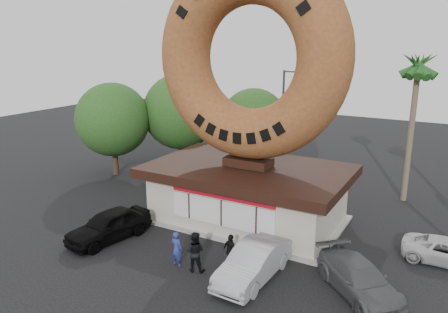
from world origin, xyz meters
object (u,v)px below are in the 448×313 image
at_px(car_silver, 253,263).
at_px(person_left, 177,249).
at_px(car_black, 109,225).
at_px(car_grey, 359,279).
at_px(giant_donut, 250,58).
at_px(street_lamp, 284,116).
at_px(person_right, 231,251).
at_px(person_center, 195,252).
at_px(donut_shop, 248,192).

bearing_deg(car_silver, person_left, -167.08).
distance_m(car_black, car_grey, 12.74).
xyz_separation_m(giant_donut, person_left, (-0.53, -6.36, -8.45)).
distance_m(person_left, car_black, 4.73).
distance_m(street_lamp, person_right, 16.13).
relative_size(person_center, car_silver, 0.40).
relative_size(donut_shop, person_center, 5.87).
xyz_separation_m(giant_donut, street_lamp, (-1.86, 10.00, -4.81)).
bearing_deg(person_right, car_grey, -150.90).
distance_m(giant_donut, person_left, 10.59).
xyz_separation_m(donut_shop, car_grey, (7.43, -4.58, -1.08)).
xyz_separation_m(person_center, car_grey, (6.95, 1.78, -0.26)).
distance_m(donut_shop, car_silver, 6.53).
bearing_deg(car_grey, car_silver, 149.16).
bearing_deg(person_left, person_right, -148.02).
distance_m(street_lamp, car_silver, 16.86).
relative_size(donut_shop, car_grey, 2.36).
relative_size(giant_donut, person_right, 6.69).
bearing_deg(person_right, donut_shop, -49.46).
distance_m(giant_donut, person_center, 10.51).
distance_m(car_silver, car_grey, 4.47).
bearing_deg(car_black, car_silver, 12.56).
bearing_deg(person_left, donut_shop, -87.92).
bearing_deg(person_right, car_silver, -174.17).
height_order(street_lamp, car_silver, street_lamp).
distance_m(person_center, person_right, 1.67).
distance_m(person_left, car_grey, 8.16).
height_order(donut_shop, person_right, donut_shop).
height_order(person_left, person_center, person_center).
bearing_deg(person_left, giant_donut, -87.91).
bearing_deg(street_lamp, car_silver, -72.47).
distance_m(donut_shop, person_center, 6.43).
height_order(person_right, car_silver, person_right).
xyz_separation_m(person_left, car_grey, (7.96, 1.77, -0.16)).
bearing_deg(street_lamp, car_black, -102.03).
bearing_deg(donut_shop, person_center, -85.63).
distance_m(street_lamp, person_center, 16.91).
xyz_separation_m(person_center, car_silver, (2.61, 0.69, -0.17)).
height_order(donut_shop, giant_donut, giant_donut).
distance_m(giant_donut, car_grey, 12.26).
bearing_deg(car_silver, person_right, 166.02).
bearing_deg(donut_shop, car_black, -131.78).
height_order(car_black, car_grey, car_black).
height_order(street_lamp, car_black, street_lamp).
relative_size(giant_donut, person_left, 6.48).
distance_m(street_lamp, person_left, 16.81).
height_order(person_center, car_grey, person_center).
bearing_deg(car_silver, giant_donut, 120.93).
bearing_deg(person_center, car_grey, 178.06).
relative_size(person_left, person_right, 1.03).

